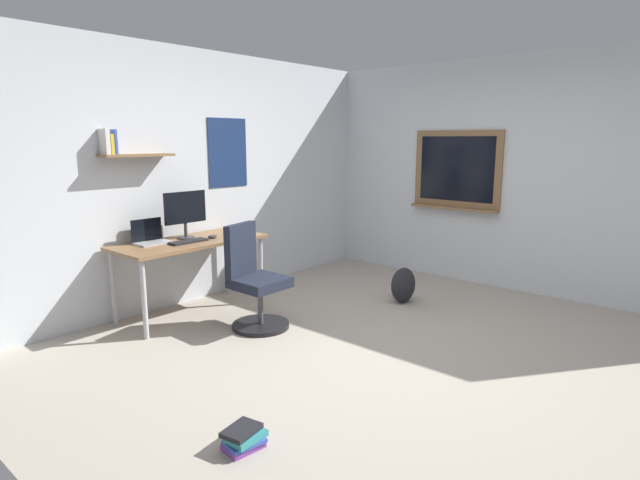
{
  "coord_description": "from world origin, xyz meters",
  "views": [
    {
      "loc": [
        -3.34,
        -2.13,
        1.69
      ],
      "look_at": [
        -0.1,
        0.71,
        0.85
      ],
      "focal_mm": 28.95,
      "sensor_mm": 36.0,
      "label": 1
    }
  ],
  "objects": [
    {
      "name": "wall_back",
      "position": [
        -0.0,
        2.45,
        1.3
      ],
      "size": [
        5.0,
        0.3,
        2.6
      ],
      "color": "silver",
      "rests_on": "ground"
    },
    {
      "name": "laptop",
      "position": [
        -0.82,
        2.2,
        0.79
      ],
      "size": [
        0.31,
        0.21,
        0.23
      ],
      "color": "#ADAFB5",
      "rests_on": "desk"
    },
    {
      "name": "computer_mouse",
      "position": [
        -0.29,
        1.96,
        0.75
      ],
      "size": [
        0.1,
        0.06,
        0.03
      ],
      "primitive_type": "ellipsoid",
      "color": "#262628",
      "rests_on": "desk"
    },
    {
      "name": "backpack",
      "position": [
        1.17,
        0.66,
        0.19
      ],
      "size": [
        0.32,
        0.22,
        0.37
      ],
      "primitive_type": "ellipsoid",
      "color": "#232328",
      "rests_on": "ground"
    },
    {
      "name": "monitor_primary",
      "position": [
        -0.46,
        2.15,
        1.0
      ],
      "size": [
        0.46,
        0.17,
        0.46
      ],
      "color": "#38383D",
      "rests_on": "desk"
    },
    {
      "name": "ground_plane",
      "position": [
        0.0,
        0.0,
        0.0
      ],
      "size": [
        5.2,
        5.2,
        0.0
      ],
      "primitive_type": "plane",
      "color": "#ADA393",
      "rests_on": "ground"
    },
    {
      "name": "keyboard",
      "position": [
        -0.57,
        1.96,
        0.74
      ],
      "size": [
        0.37,
        0.13,
        0.02
      ],
      "primitive_type": "cube",
      "color": "black",
      "rests_on": "desk"
    },
    {
      "name": "coffee_mug",
      "position": [
        0.13,
        2.01,
        0.78
      ],
      "size": [
        0.08,
        0.08,
        0.09
      ],
      "primitive_type": "cylinder",
      "color": "#334CA5",
      "rests_on": "desk"
    },
    {
      "name": "office_chair",
      "position": [
        -0.34,
        1.3,
        0.41
      ],
      "size": [
        0.52,
        0.54,
        0.95
      ],
      "color": "black",
      "rests_on": "ground"
    },
    {
      "name": "desk",
      "position": [
        -0.49,
        2.04,
        0.66
      ],
      "size": [
        1.46,
        0.66,
        0.73
      ],
      "color": "olive",
      "rests_on": "ground"
    },
    {
      "name": "book_stack_on_floor",
      "position": [
        -1.67,
        -0.09,
        0.06
      ],
      "size": [
        0.24,
        0.21,
        0.12
      ],
      "color": "#7A3D99",
      "rests_on": "ground"
    },
    {
      "name": "wall_right",
      "position": [
        2.45,
        0.03,
        1.3
      ],
      "size": [
        0.22,
        5.0,
        2.6
      ],
      "color": "silver",
      "rests_on": "ground"
    }
  ]
}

